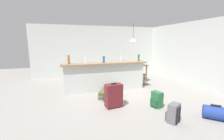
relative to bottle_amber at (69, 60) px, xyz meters
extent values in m
cube|color=gray|center=(1.65, -0.40, -1.18)|extent=(13.00, 13.00, 0.05)
cube|color=silver|center=(1.65, 2.65, 0.09)|extent=(6.60, 0.10, 2.50)
cube|color=silver|center=(4.70, -0.10, 0.09)|extent=(0.10, 6.00, 2.50)
cube|color=silver|center=(1.21, -0.01, -0.68)|extent=(2.80, 0.20, 0.96)
cube|color=#93704C|center=(1.21, -0.01, -0.17)|extent=(2.96, 0.40, 0.05)
cylinder|color=#9E661E|center=(0.00, 0.00, 0.00)|extent=(0.07, 0.07, 0.29)
cylinder|color=silver|center=(0.55, 0.01, -0.01)|extent=(0.07, 0.07, 0.26)
cylinder|color=#284C89|center=(1.16, 0.03, -0.03)|extent=(0.07, 0.07, 0.22)
cylinder|color=silver|center=(1.80, 0.04, -0.03)|extent=(0.06, 0.06, 0.23)
cylinder|color=#2D6B38|center=(2.49, 0.05, -0.02)|extent=(0.07, 0.07, 0.25)
cube|color=brown|center=(2.71, 1.01, -0.44)|extent=(1.10, 0.80, 0.04)
cylinder|color=brown|center=(2.22, 0.67, -0.81)|extent=(0.06, 0.06, 0.70)
cylinder|color=brown|center=(3.20, 0.67, -0.81)|extent=(0.06, 0.06, 0.70)
cylinder|color=brown|center=(2.22, 1.35, -0.81)|extent=(0.06, 0.06, 0.70)
cylinder|color=brown|center=(3.20, 1.35, -0.81)|extent=(0.06, 0.06, 0.70)
cube|color=#4C331E|center=(2.71, 0.41, -0.73)|extent=(0.43, 0.43, 0.04)
cube|color=#4C331E|center=(2.69, 0.59, -0.47)|extent=(0.40, 0.07, 0.48)
cylinder|color=#4C331E|center=(2.56, 0.24, -0.95)|extent=(0.04, 0.04, 0.41)
cylinder|color=#4C331E|center=(2.88, 0.27, -0.95)|extent=(0.04, 0.04, 0.41)
cylinder|color=#4C331E|center=(2.54, 0.56, -0.95)|extent=(0.04, 0.04, 0.41)
cylinder|color=#4C331E|center=(2.85, 0.59, -0.95)|extent=(0.04, 0.04, 0.41)
cylinder|color=black|center=(2.73, 1.09, 1.02)|extent=(0.01, 0.01, 0.65)
cone|color=white|center=(2.73, 1.09, 0.64)|extent=(0.34, 0.34, 0.14)
sphere|color=white|center=(2.73, 1.09, 0.56)|extent=(0.07, 0.07, 0.07)
cube|color=#51562D|center=(1.14, -0.57, -1.05)|extent=(0.73, 0.82, 0.22)
cube|color=gray|center=(1.14, -0.57, -1.05)|extent=(0.75, 0.84, 0.02)
cube|color=#2D2D33|center=(0.96, -0.94, -1.05)|extent=(0.22, 0.21, 0.02)
cube|color=maroon|center=(1.07, -1.36, -0.83)|extent=(0.47, 0.29, 0.60)
cylinder|color=black|center=(0.88, -1.38, -1.13)|extent=(0.06, 0.04, 0.06)
cylinder|color=black|center=(1.26, -1.34, -1.13)|extent=(0.06, 0.04, 0.06)
cube|color=#232328|center=(1.07, -1.36, -0.51)|extent=(0.14, 0.06, 0.04)
cylinder|color=#233D93|center=(3.05, -2.65, -1.01)|extent=(0.55, 0.55, 0.30)
cube|color=black|center=(3.05, -2.65, -0.84)|extent=(0.16, 0.16, 0.04)
cube|color=slate|center=(2.07, -2.48, -0.95)|extent=(0.33, 0.29, 0.42)
cube|color=#515155|center=(2.01, -2.39, -1.02)|extent=(0.22, 0.16, 0.19)
cube|color=black|center=(2.18, -2.54, -0.97)|extent=(0.04, 0.04, 0.36)
cube|color=black|center=(2.05, -2.61, -0.97)|extent=(0.04, 0.04, 0.36)
cube|color=#286B3D|center=(2.18, -1.69, -0.95)|extent=(0.25, 0.32, 0.42)
cube|color=#205530|center=(2.07, -1.72, -1.02)|extent=(0.11, 0.23, 0.19)
cube|color=black|center=(2.26, -1.59, -0.97)|extent=(0.03, 0.04, 0.36)
cube|color=black|center=(2.29, -1.73, -0.97)|extent=(0.03, 0.04, 0.36)
cube|color=#AD2D2D|center=(1.12, -0.59, -0.92)|extent=(0.22, 0.16, 0.03)
cube|color=#334C99|center=(1.13, -0.59, -0.89)|extent=(0.26, 0.22, 0.04)
camera|label=1|loc=(-0.10, -4.98, 0.57)|focal=24.25mm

